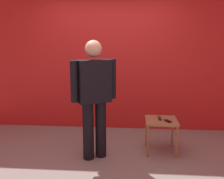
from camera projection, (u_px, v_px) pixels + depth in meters
name	position (u px, v px, depth m)	size (l,w,h in m)	color
ground_plane	(101.00, 165.00, 3.68)	(12.00, 12.00, 0.00)	gray
back_wall_red	(110.00, 43.00, 4.92)	(6.00, 0.12, 3.33)	red
standing_person	(94.00, 94.00, 3.74)	(0.65, 0.43, 1.74)	black
side_table	(161.00, 125.00, 4.04)	(0.48, 0.48, 0.52)	olive
cell_phone	(168.00, 121.00, 3.94)	(0.07, 0.14, 0.01)	black
tv_remote	(160.00, 118.00, 4.06)	(0.04, 0.17, 0.02)	black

